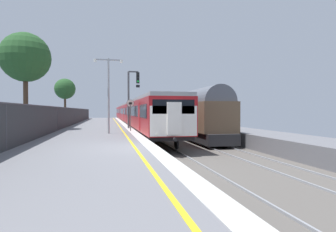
% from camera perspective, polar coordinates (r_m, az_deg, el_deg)
% --- Properties ---
extents(ground, '(17.40, 110.00, 1.21)m').
position_cam_1_polar(ground, '(13.22, 6.51, -8.53)').
color(ground, slate).
extents(commuter_train_at_platform, '(2.83, 60.57, 3.81)m').
position_cam_1_polar(commuter_train_at_platform, '(45.58, -7.40, 0.62)').
color(commuter_train_at_platform, maroon).
rests_on(commuter_train_at_platform, ground).
extents(freight_train_adjacent_track, '(2.60, 30.42, 4.36)m').
position_cam_1_polar(freight_train_adjacent_track, '(33.74, 1.08, 0.67)').
color(freight_train_adjacent_track, '#232326').
rests_on(freight_train_adjacent_track, ground).
extents(signal_gantry, '(1.10, 0.24, 5.21)m').
position_cam_1_polar(signal_gantry, '(26.23, -7.32, 4.65)').
color(signal_gantry, '#47474C').
rests_on(signal_gantry, ground).
extents(speed_limit_sign, '(0.59, 0.08, 2.47)m').
position_cam_1_polar(speed_limit_sign, '(22.61, -7.52, 1.02)').
color(speed_limit_sign, '#59595B').
rests_on(speed_limit_sign, ground).
extents(platform_lamp_mid, '(2.00, 0.20, 5.26)m').
position_cam_1_polar(platform_lamp_mid, '(20.47, -11.81, 5.33)').
color(platform_lamp_mid, '#93999E').
rests_on(platform_lamp_mid, ground).
extents(platform_back_fence, '(0.07, 99.00, 1.92)m').
position_cam_1_polar(platform_back_fence, '(13.00, -29.68, -1.67)').
color(platform_back_fence, '#282B2D').
rests_on(platform_back_fence, ground).
extents(background_tree_left, '(3.35, 3.35, 6.87)m').
position_cam_1_polar(background_tree_left, '(49.76, -19.89, 5.00)').
color(background_tree_left, '#473323').
rests_on(background_tree_left, ground).
extents(background_tree_centre, '(4.09, 4.09, 8.10)m').
position_cam_1_polar(background_tree_centre, '(27.06, -26.60, 10.20)').
color(background_tree_centre, '#473323').
rests_on(background_tree_centre, ground).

